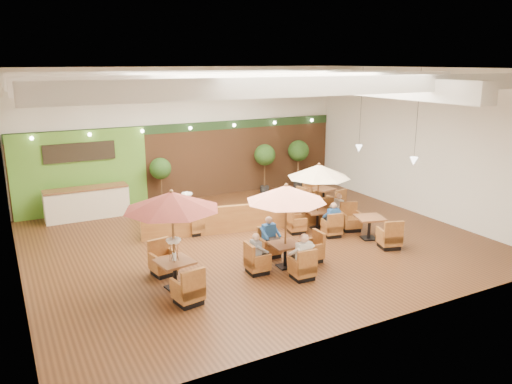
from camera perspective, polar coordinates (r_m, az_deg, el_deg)
room at (r=16.75m, az=-1.31°, el=7.59°), size 14.04×14.00×5.52m
service_counter at (r=19.63m, az=-18.74°, el=-1.21°), size 3.00×0.75×1.18m
booth_divider at (r=17.20m, az=-1.56°, el=-2.99°), size 6.78×1.52×0.95m
table_0 at (r=12.63m, az=-9.54°, el=-2.55°), size 2.44×2.66×2.65m
table_1 at (r=13.89m, az=3.43°, el=-2.11°), size 2.40×2.40×2.46m
table_2 at (r=17.23m, az=7.15°, el=0.92°), size 2.38×2.38×2.37m
table_3 at (r=17.71m, az=-8.45°, el=-2.75°), size 1.50×2.23×1.44m
table_4 at (r=16.92m, az=12.80°, el=-4.05°), size 1.07×2.70×0.96m
table_5 at (r=20.49m, az=7.14°, el=-0.63°), size 1.66×2.40×0.87m
topiary_0 at (r=20.24m, az=-10.87°, el=2.44°), size 0.86×0.86×2.00m
topiary_1 at (r=22.03m, az=1.01°, el=4.04°), size 0.94×0.94×2.18m
topiary_2 at (r=22.91m, az=4.87°, el=4.50°), size 0.96×0.96×2.23m
diner_0 at (r=13.47m, az=5.37°, el=-6.82°), size 0.43×0.35×0.84m
diner_1 at (r=14.92m, az=1.58°, el=-4.68°), size 0.39×0.32×0.79m
diner_2 at (r=13.78m, az=0.16°, el=-6.46°), size 0.28×0.35×0.72m
diner_3 at (r=16.80m, az=8.73°, el=-2.67°), size 0.38×0.31×0.74m
diner_4 at (r=17.96m, az=9.31°, el=-1.58°), size 0.30×0.36×0.72m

